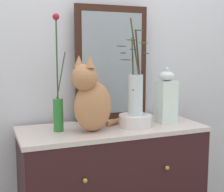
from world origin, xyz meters
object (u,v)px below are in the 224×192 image
mirror_leaning (112,63)px  vase_slim_green (58,105)px  vase_glass_clear (135,90)px  cat_sitting (92,100)px  jar_lidded_porcelain (166,98)px  bowl_porcelain (135,121)px

mirror_leaning → vase_slim_green: bearing=-154.3°
vase_slim_green → vase_glass_clear: size_ratio=1.15×
cat_sitting → vase_slim_green: (-0.17, 0.07, -0.03)m
vase_slim_green → vase_glass_clear: (0.44, -0.06, 0.07)m
vase_slim_green → jar_lidded_porcelain: size_ratio=1.86×
vase_slim_green → cat_sitting: bearing=-22.5°
mirror_leaning → bowl_porcelain: 0.41m
cat_sitting → vase_slim_green: bearing=157.5°
vase_slim_green → bowl_porcelain: size_ratio=3.29×
cat_sitting → vase_slim_green: vase_slim_green is taller
mirror_leaning → vase_glass_clear: mirror_leaning is taller
bowl_porcelain → jar_lidded_porcelain: (0.22, 0.02, 0.12)m
vase_slim_green → bowl_porcelain: bearing=-7.2°
cat_sitting → bowl_porcelain: cat_sitting is taller
vase_slim_green → jar_lidded_porcelain: 0.66m
mirror_leaning → cat_sitting: (-0.22, -0.26, -0.18)m
mirror_leaning → jar_lidded_porcelain: (0.27, -0.22, -0.20)m
cat_sitting → jar_lidded_porcelain: (0.49, 0.04, -0.02)m
cat_sitting → jar_lidded_porcelain: size_ratio=1.22×
mirror_leaning → jar_lidded_porcelain: mirror_leaning is taller
mirror_leaning → jar_lidded_porcelain: 0.40m
vase_glass_clear → bowl_porcelain: bearing=40.5°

